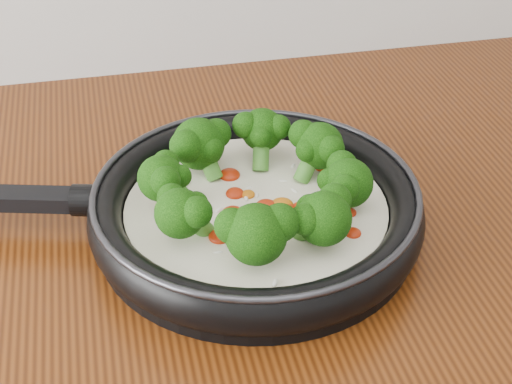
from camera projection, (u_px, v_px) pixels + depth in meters
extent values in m
cylinder|color=black|center=(256.00, 228.00, 0.77)|extent=(0.38, 0.38, 0.01)
torus|color=black|center=(256.00, 209.00, 0.75)|extent=(0.40, 0.40, 0.03)
torus|color=#2D2D33|center=(256.00, 190.00, 0.74)|extent=(0.39, 0.39, 0.01)
cube|color=black|center=(2.00, 198.00, 0.76)|extent=(0.19, 0.07, 0.02)
cylinder|color=black|center=(88.00, 200.00, 0.76)|extent=(0.04, 0.04, 0.03)
cylinder|color=white|center=(256.00, 214.00, 0.76)|extent=(0.32, 0.32, 0.02)
ellipsoid|color=#A82108|center=(230.00, 175.00, 0.80)|extent=(0.03, 0.03, 0.01)
ellipsoid|color=#A82108|center=(287.00, 210.00, 0.74)|extent=(0.02, 0.02, 0.01)
ellipsoid|color=#C8660C|center=(191.00, 198.00, 0.76)|extent=(0.02, 0.02, 0.01)
ellipsoid|color=#A82108|center=(235.00, 193.00, 0.77)|extent=(0.02, 0.02, 0.01)
ellipsoid|color=#A82108|center=(168.00, 203.00, 0.75)|extent=(0.03, 0.03, 0.01)
ellipsoid|color=#C8660C|center=(282.00, 205.00, 0.75)|extent=(0.03, 0.03, 0.01)
ellipsoid|color=#A82108|center=(349.00, 213.00, 0.74)|extent=(0.02, 0.02, 0.01)
ellipsoid|color=#A82108|center=(322.00, 167.00, 0.81)|extent=(0.02, 0.02, 0.01)
ellipsoid|color=#C8660C|center=(212.00, 168.00, 0.81)|extent=(0.02, 0.02, 0.01)
ellipsoid|color=#A82108|center=(266.00, 207.00, 0.75)|extent=(0.03, 0.03, 0.01)
ellipsoid|color=#A82108|center=(220.00, 237.00, 0.71)|extent=(0.02, 0.02, 0.01)
ellipsoid|color=#C8660C|center=(261.00, 222.00, 0.73)|extent=(0.02, 0.02, 0.01)
ellipsoid|color=#A82108|center=(353.00, 233.00, 0.71)|extent=(0.02, 0.02, 0.01)
ellipsoid|color=#A82108|center=(255.00, 233.00, 0.71)|extent=(0.03, 0.03, 0.01)
ellipsoid|color=#C8660C|center=(248.00, 194.00, 0.77)|extent=(0.02, 0.02, 0.01)
ellipsoid|color=#A82108|center=(328.00, 204.00, 0.75)|extent=(0.02, 0.02, 0.01)
ellipsoid|color=#A82108|center=(233.00, 214.00, 0.74)|extent=(0.03, 0.03, 0.01)
ellipsoid|color=#C8660C|center=(286.00, 221.00, 0.73)|extent=(0.03, 0.03, 0.01)
ellipsoid|color=#A82108|center=(300.00, 207.00, 0.75)|extent=(0.02, 0.02, 0.01)
ellipsoid|color=white|center=(249.00, 188.00, 0.78)|extent=(0.01, 0.01, 0.00)
ellipsoid|color=white|center=(250.00, 206.00, 0.75)|extent=(0.01, 0.01, 0.00)
ellipsoid|color=white|center=(253.00, 238.00, 0.71)|extent=(0.01, 0.01, 0.00)
ellipsoid|color=white|center=(163.00, 193.00, 0.77)|extent=(0.01, 0.01, 0.00)
ellipsoid|color=white|center=(246.00, 234.00, 0.71)|extent=(0.01, 0.01, 0.00)
ellipsoid|color=white|center=(293.00, 166.00, 0.81)|extent=(0.01, 0.01, 0.00)
ellipsoid|color=white|center=(211.00, 210.00, 0.75)|extent=(0.00, 0.01, 0.00)
ellipsoid|color=white|center=(308.00, 163.00, 0.82)|extent=(0.01, 0.01, 0.00)
ellipsoid|color=white|center=(219.00, 210.00, 0.75)|extent=(0.01, 0.01, 0.00)
ellipsoid|color=white|center=(257.00, 205.00, 0.75)|extent=(0.00, 0.01, 0.00)
ellipsoid|color=white|center=(232.00, 196.00, 0.77)|extent=(0.01, 0.01, 0.00)
ellipsoid|color=white|center=(186.00, 193.00, 0.77)|extent=(0.01, 0.01, 0.00)
ellipsoid|color=white|center=(304.00, 167.00, 0.81)|extent=(0.01, 0.01, 0.00)
ellipsoid|color=white|center=(275.00, 283.00, 0.66)|extent=(0.01, 0.01, 0.00)
ellipsoid|color=white|center=(186.00, 184.00, 0.78)|extent=(0.01, 0.01, 0.00)
ellipsoid|color=white|center=(283.00, 181.00, 0.79)|extent=(0.01, 0.01, 0.00)
ellipsoid|color=white|center=(161.00, 190.00, 0.77)|extent=(0.01, 0.01, 0.00)
ellipsoid|color=white|center=(257.00, 195.00, 0.77)|extent=(0.01, 0.01, 0.00)
ellipsoid|color=white|center=(218.00, 253.00, 0.69)|extent=(0.01, 0.00, 0.00)
ellipsoid|color=white|center=(294.00, 191.00, 0.77)|extent=(0.01, 0.01, 0.00)
ellipsoid|color=white|center=(270.00, 219.00, 0.73)|extent=(0.01, 0.01, 0.00)
ellipsoid|color=white|center=(353.00, 203.00, 0.76)|extent=(0.01, 0.01, 0.00)
ellipsoid|color=white|center=(282.00, 207.00, 0.75)|extent=(0.01, 0.01, 0.00)
ellipsoid|color=white|center=(246.00, 198.00, 0.76)|extent=(0.01, 0.01, 0.00)
ellipsoid|color=white|center=(354.00, 184.00, 0.78)|extent=(0.01, 0.01, 0.00)
ellipsoid|color=white|center=(224.00, 217.00, 0.74)|extent=(0.01, 0.01, 0.00)
cylinder|color=#529932|center=(330.00, 197.00, 0.74)|extent=(0.04, 0.03, 0.04)
sphere|color=black|center=(348.00, 183.00, 0.73)|extent=(0.06, 0.06, 0.05)
sphere|color=black|center=(342.00, 165.00, 0.74)|extent=(0.04, 0.04, 0.03)
sphere|color=black|center=(345.00, 188.00, 0.71)|extent=(0.03, 0.03, 0.03)
sphere|color=black|center=(329.00, 181.00, 0.73)|extent=(0.03, 0.03, 0.02)
cylinder|color=#529932|center=(307.00, 167.00, 0.78)|extent=(0.04, 0.03, 0.04)
sphere|color=black|center=(320.00, 146.00, 0.78)|extent=(0.06, 0.06, 0.05)
sphere|color=black|center=(303.00, 134.00, 0.79)|extent=(0.04, 0.04, 0.03)
sphere|color=black|center=(331.00, 149.00, 0.77)|extent=(0.03, 0.03, 0.03)
sphere|color=black|center=(307.00, 150.00, 0.77)|extent=(0.03, 0.03, 0.02)
cylinder|color=#529932|center=(261.00, 154.00, 0.80)|extent=(0.03, 0.04, 0.04)
sphere|color=black|center=(262.00, 129.00, 0.81)|extent=(0.06, 0.06, 0.05)
sphere|color=black|center=(246.00, 125.00, 0.80)|extent=(0.03, 0.03, 0.03)
sphere|color=black|center=(278.00, 127.00, 0.80)|extent=(0.03, 0.03, 0.03)
sphere|color=black|center=(261.00, 137.00, 0.79)|extent=(0.03, 0.03, 0.02)
cylinder|color=#529932|center=(210.00, 165.00, 0.79)|extent=(0.03, 0.04, 0.04)
sphere|color=black|center=(199.00, 144.00, 0.79)|extent=(0.07, 0.07, 0.05)
sphere|color=black|center=(186.00, 146.00, 0.77)|extent=(0.04, 0.04, 0.03)
sphere|color=black|center=(216.00, 133.00, 0.79)|extent=(0.04, 0.04, 0.03)
sphere|color=black|center=(210.00, 149.00, 0.78)|extent=(0.03, 0.03, 0.03)
cylinder|color=#529932|center=(181.00, 194.00, 0.74)|extent=(0.04, 0.02, 0.04)
sphere|color=black|center=(161.00, 178.00, 0.73)|extent=(0.06, 0.06, 0.05)
sphere|color=black|center=(166.00, 181.00, 0.71)|extent=(0.03, 0.03, 0.03)
sphere|color=black|center=(166.00, 163.00, 0.74)|extent=(0.03, 0.03, 0.03)
sphere|color=black|center=(180.00, 176.00, 0.73)|extent=(0.03, 0.03, 0.02)
cylinder|color=#529932|center=(197.00, 222.00, 0.70)|extent=(0.04, 0.03, 0.04)
sphere|color=black|center=(180.00, 213.00, 0.68)|extent=(0.06, 0.06, 0.05)
sphere|color=black|center=(197.00, 212.00, 0.67)|extent=(0.04, 0.04, 0.03)
sphere|color=black|center=(172.00, 198.00, 0.69)|extent=(0.03, 0.03, 0.03)
sphere|color=black|center=(196.00, 204.00, 0.69)|extent=(0.03, 0.03, 0.02)
cylinder|color=#529932|center=(256.00, 239.00, 0.68)|extent=(0.02, 0.04, 0.04)
sphere|color=black|center=(256.00, 234.00, 0.66)|extent=(0.07, 0.07, 0.05)
sphere|color=black|center=(280.00, 223.00, 0.66)|extent=(0.04, 0.04, 0.03)
sphere|color=black|center=(232.00, 226.00, 0.66)|extent=(0.04, 0.04, 0.03)
sphere|color=black|center=(256.00, 220.00, 0.67)|extent=(0.03, 0.03, 0.03)
cylinder|color=#529932|center=(309.00, 227.00, 0.70)|extent=(0.03, 0.04, 0.04)
sphere|color=black|center=(324.00, 219.00, 0.68)|extent=(0.06, 0.06, 0.05)
sphere|color=black|center=(334.00, 200.00, 0.69)|extent=(0.04, 0.04, 0.03)
sphere|color=black|center=(306.00, 219.00, 0.67)|extent=(0.04, 0.04, 0.03)
sphere|color=black|center=(310.00, 208.00, 0.69)|extent=(0.03, 0.03, 0.02)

